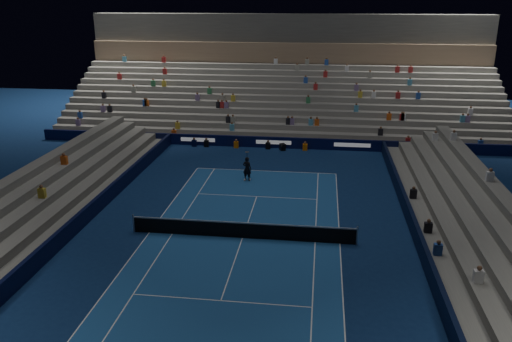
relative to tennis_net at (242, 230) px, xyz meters
name	(u,v)px	position (x,y,z in m)	size (l,w,h in m)	color
ground	(242,238)	(0.00, 0.00, -0.50)	(90.00, 90.00, 0.00)	#0C214C
court_surface	(242,238)	(0.00, 0.00, -0.50)	(10.97, 23.77, 0.01)	#19498B
sponsor_barrier_far	(274,142)	(0.00, 18.50, 0.00)	(44.00, 0.25, 1.00)	black
sponsor_barrier_east	(419,240)	(9.70, 0.00, 0.00)	(0.25, 37.00, 1.00)	black
sponsor_barrier_west	(80,221)	(-9.70, 0.00, 0.00)	(0.25, 37.00, 1.00)	black
grandstand_main	(283,92)	(0.00, 27.90, 2.87)	(44.00, 15.20, 11.20)	slate
grandstand_east	(487,237)	(13.17, 0.00, 0.41)	(5.00, 37.00, 2.50)	slate
grandstand_west	(24,211)	(-13.17, 0.00, 0.41)	(5.00, 37.00, 2.50)	slate
tennis_net	(242,230)	(0.00, 0.00, 0.00)	(12.90, 0.10, 1.10)	#B2B2B7
tennis_player	(247,169)	(-1.13, 9.57, 0.41)	(0.67, 0.44, 1.83)	black
broadcast_camera	(283,147)	(0.86, 17.80, -0.20)	(0.63, 0.98, 0.59)	black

